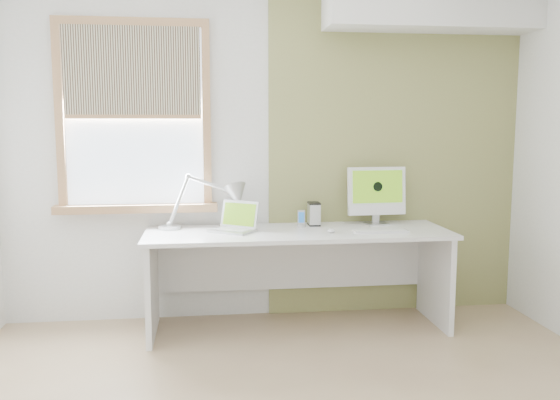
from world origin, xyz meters
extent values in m
cube|color=silver|center=(0.00, 1.76, 1.30)|extent=(4.00, 0.02, 2.60)
cube|color=silver|center=(0.00, -1.76, 1.30)|extent=(4.00, 0.02, 2.60)
cube|color=#8B9952|center=(1.00, 1.74, 1.30)|extent=(2.00, 0.02, 2.60)
cube|color=white|center=(1.20, 1.57, 2.40)|extent=(1.60, 0.40, 0.42)
cube|color=#9C6F47|center=(-1.53, 1.72, 1.55)|extent=(0.06, 0.06, 1.42)
cube|color=#9C6F47|center=(-0.47, 1.72, 1.55)|extent=(0.06, 0.06, 1.42)
cube|color=#9C6F47|center=(-1.00, 1.72, 2.23)|extent=(1.00, 0.06, 0.06)
cube|color=#9C6F47|center=(-1.00, 1.70, 0.87)|extent=(1.20, 0.14, 0.06)
cube|color=#D1E2F9|center=(-1.00, 1.74, 1.55)|extent=(1.00, 0.01, 1.30)
cube|color=beige|center=(-1.00, 1.70, 1.88)|extent=(0.98, 0.02, 0.65)
cube|color=#9C6F47|center=(-1.00, 1.70, 1.55)|extent=(0.98, 0.03, 0.03)
cube|color=silver|center=(0.17, 1.38, 0.71)|extent=(2.20, 0.70, 0.03)
cube|color=silver|center=(-0.88, 1.38, 0.35)|extent=(0.04, 0.64, 0.70)
cube|color=silver|center=(1.22, 1.38, 0.35)|extent=(0.04, 0.64, 0.70)
cube|color=silver|center=(0.17, 1.70, 0.45)|extent=(2.08, 0.02, 0.48)
cylinder|color=#B1B3B6|center=(-0.75, 1.58, 0.74)|extent=(0.18, 0.18, 0.02)
sphere|color=#B1B3B6|center=(-0.75, 1.58, 0.76)|extent=(0.05, 0.05, 0.05)
cylinder|color=#B1B3B6|center=(-0.68, 1.58, 0.94)|extent=(0.17, 0.04, 0.36)
sphere|color=#B1B3B6|center=(-0.61, 1.59, 1.11)|extent=(0.05, 0.05, 0.04)
cylinder|color=#B1B3B6|center=(-0.45, 1.58, 1.06)|extent=(0.33, 0.05, 0.14)
sphere|color=#B1B3B6|center=(-0.29, 1.57, 1.00)|extent=(0.04, 0.04, 0.04)
cone|color=#B1B3B6|center=(-0.26, 1.57, 0.97)|extent=(0.27, 0.29, 0.22)
cube|color=#B1B3B6|center=(-0.30, 1.40, 0.74)|extent=(0.37, 0.34, 0.02)
cube|color=#B2B5B7|center=(-0.30, 1.40, 0.75)|extent=(0.28, 0.25, 0.00)
cube|color=#B1B3B6|center=(-0.24, 1.48, 0.84)|extent=(0.28, 0.22, 0.20)
cube|color=#4A7810|center=(-0.25, 1.48, 0.84)|extent=(0.24, 0.19, 0.16)
cylinder|color=#B1B3B6|center=(0.22, 1.53, 0.74)|extent=(0.08, 0.08, 0.02)
cube|color=#B1B3B6|center=(0.22, 1.53, 0.80)|extent=(0.06, 0.02, 0.11)
cube|color=#194C99|center=(0.22, 1.53, 0.80)|extent=(0.04, 0.01, 0.08)
cube|color=#B1B3B6|center=(0.33, 1.60, 0.82)|extent=(0.08, 0.14, 0.17)
cube|color=black|center=(0.33, 1.60, 0.90)|extent=(0.09, 0.14, 0.01)
cube|color=black|center=(0.33, 1.60, 0.74)|extent=(0.09, 0.14, 0.01)
cube|color=#B1B3B6|center=(0.82, 1.57, 0.74)|extent=(0.17, 0.15, 0.01)
cube|color=#B1B3B6|center=(0.82, 1.60, 0.81)|extent=(0.06, 0.02, 0.15)
cube|color=white|center=(0.82, 1.59, 0.99)|extent=(0.45, 0.10, 0.37)
cube|color=#4A7810|center=(0.82, 1.56, 1.02)|extent=(0.39, 0.04, 0.25)
cylinder|color=black|center=(0.82, 1.56, 1.02)|extent=(0.07, 0.01, 0.07)
cube|color=white|center=(0.75, 1.24, 0.74)|extent=(0.39, 0.11, 0.01)
cube|color=white|center=(0.75, 1.24, 0.75)|extent=(0.36, 0.08, 0.00)
ellipsoid|color=white|center=(0.40, 1.28, 0.74)|extent=(0.08, 0.11, 0.03)
camera|label=1|loc=(-0.48, -2.74, 1.50)|focal=37.55mm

